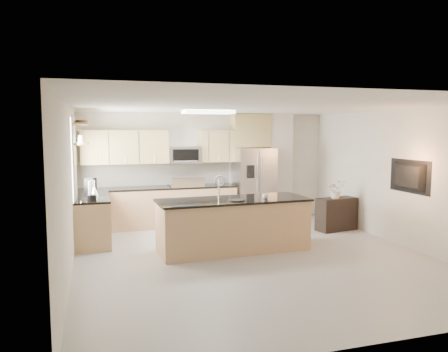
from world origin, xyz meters
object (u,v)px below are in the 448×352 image
object	(u,v)px
island	(233,225)
microwave	(184,155)
refrigerator	(254,185)
platter	(236,200)
range	(186,205)
kettle	(94,191)
flower_vase	(336,185)
credenza	(336,214)
bowl	(80,121)
television	(406,176)
coffee_maker	(91,187)
blender	(92,192)
cup	(265,196)

from	to	relation	value
island	microwave	bearing A→B (deg)	96.93
refrigerator	platter	bearing A→B (deg)	-116.86
range	kettle	distance (m)	2.34
flower_vase	credenza	bearing A→B (deg)	47.53
platter	bowl	distance (m)	3.58
range	television	xyz separation A→B (m)	(3.51, -3.12, 0.88)
bowl	platter	bearing A→B (deg)	-36.74
bowl	credenza	bearing A→B (deg)	-9.35
bowl	island	bearing A→B (deg)	-33.78
television	platter	bearing A→B (deg)	79.86
refrigerator	bowl	distance (m)	4.22
coffee_maker	bowl	xyz separation A→B (m)	(-0.15, 0.27, 1.30)
kettle	flower_vase	world-z (taller)	flower_vase
refrigerator	island	xyz separation A→B (m)	(-1.27, -2.32, -0.41)
island	blender	world-z (taller)	island
island	coffee_maker	xyz separation A→B (m)	(-2.49, 1.49, 0.60)
island	bowl	xyz separation A→B (m)	(-2.64, 1.77, 1.90)
island	television	world-z (taller)	television
microwave	platter	xyz separation A→B (m)	(0.39, -2.69, -0.67)
flower_vase	television	bearing A→B (deg)	-72.46
refrigerator	cup	world-z (taller)	refrigerator
cup	television	bearing A→B (deg)	-13.98
island	coffee_maker	world-z (taller)	island
refrigerator	blender	size ratio (longest dim) A/B	4.71
island	flower_vase	distance (m)	2.80
cup	blender	world-z (taller)	blender
refrigerator	coffee_maker	distance (m)	3.85
refrigerator	blender	xyz separation A→B (m)	(-3.73, -1.59, 0.19)
island	kettle	size ratio (longest dim) A/B	11.72
refrigerator	coffee_maker	size ratio (longest dim) A/B	5.19
cup	platter	world-z (taller)	cup
island	flower_vase	xyz separation A→B (m)	(2.62, 0.82, 0.55)
refrigerator	flower_vase	distance (m)	2.02
range	blender	world-z (taller)	blender
range	kettle	xyz separation A→B (m)	(-2.02, -1.03, 0.55)
microwave	blender	world-z (taller)	microwave
blender	flower_vase	distance (m)	5.09
refrigerator	flower_vase	world-z (taller)	refrigerator
island	credenza	bearing A→B (deg)	16.31
credenza	bowl	size ratio (longest dim) A/B	2.34
kettle	microwave	bearing A→B (deg)	29.61
microwave	television	size ratio (longest dim) A/B	0.71
credenza	flower_vase	bearing A→B (deg)	-143.08
microwave	credenza	xyz separation A→B (m)	(3.08, -1.60, -1.27)
coffee_maker	television	world-z (taller)	television
credenza	platter	bearing A→B (deg)	-168.58
flower_vase	coffee_maker	bearing A→B (deg)	172.46
kettle	coffee_maker	xyz separation A→B (m)	(-0.07, 0.16, 0.06)
refrigerator	kettle	bearing A→B (deg)	-165.10
flower_vase	blender	bearing A→B (deg)	-178.98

